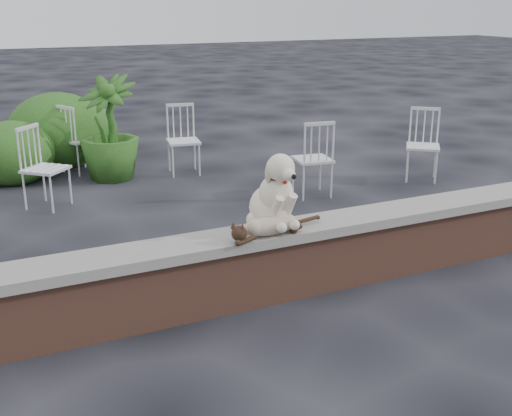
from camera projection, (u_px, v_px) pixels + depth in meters
name	position (u px, v px, depth m)	size (l,w,h in m)	color
ground	(347.00, 280.00, 5.42)	(60.00, 60.00, 0.00)	black
brick_wall	(349.00, 253.00, 5.34)	(6.00, 0.30, 0.50)	brown
capstone	(350.00, 221.00, 5.25)	(6.20, 0.40, 0.08)	slate
dog	(271.00, 189.00, 4.88)	(0.41, 0.54, 0.63)	beige
cat	(270.00, 224.00, 4.79)	(1.01, 0.24, 0.17)	tan
chair_b	(183.00, 140.00, 8.60)	(0.56, 0.56, 0.94)	white
chair_e	(80.00, 139.00, 8.69)	(0.56, 0.56, 0.94)	white
chair_c	(313.00, 158.00, 7.63)	(0.56, 0.56, 0.94)	white
chair_d	(423.00, 145.00, 8.30)	(0.56, 0.56, 0.94)	white
chair_a	(45.00, 168.00, 7.19)	(0.56, 0.56, 0.94)	white
potted_plant_b	(109.00, 128.00, 8.26)	(0.77, 0.77, 1.37)	#294F16
shrubbery	(54.00, 136.00, 9.01)	(2.22, 2.28, 1.11)	#294F16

